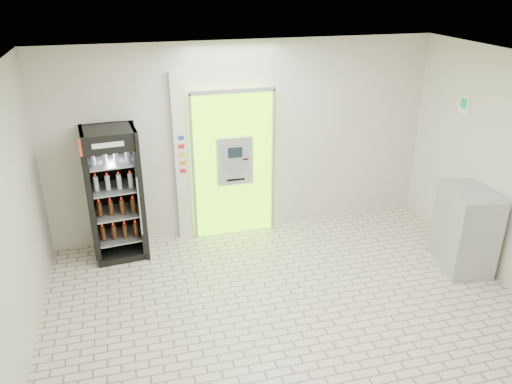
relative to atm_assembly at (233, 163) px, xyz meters
name	(u,v)px	position (x,y,z in m)	size (l,w,h in m)	color
ground	(294,319)	(0.20, -2.41, -1.17)	(6.00, 6.00, 0.00)	beige
room_shell	(299,180)	(0.20, -2.41, 0.67)	(6.00, 6.00, 6.00)	beige
atm_assembly	(233,163)	(0.00, 0.00, 0.00)	(1.30, 0.24, 2.33)	#80FB09
pillar	(182,159)	(-0.78, 0.04, 0.13)	(0.22, 0.11, 2.60)	silver
beverage_cooler	(116,196)	(-1.79, -0.24, -0.24)	(0.79, 0.73, 1.94)	black
steel_cabinet	(465,229)	(2.90, -1.86, -0.58)	(0.75, 0.98, 1.17)	#A6A8AD
exit_sign	(464,105)	(3.19, -1.01, 0.95)	(0.02, 0.22, 0.26)	white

